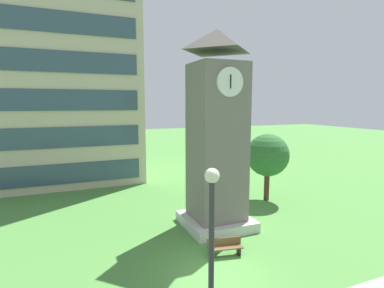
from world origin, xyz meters
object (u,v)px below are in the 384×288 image
object	(u,v)px
clock_tower	(217,141)
park_bench	(225,247)
tree_by_building	(268,155)
street_lamp	(211,263)

from	to	relation	value
clock_tower	park_bench	xyz separation A→B (m)	(-1.31, -3.60, -4.97)
park_bench	tree_by_building	size ratio (longest dim) A/B	0.35
park_bench	street_lamp	distance (m)	8.41
street_lamp	tree_by_building	xyz separation A→B (m)	(11.43, 13.28, -0.16)
clock_tower	tree_by_building	distance (m)	7.07
street_lamp	tree_by_building	world-z (taller)	street_lamp
street_lamp	tree_by_building	bearing A→B (deg)	49.30
park_bench	tree_by_building	world-z (taller)	tree_by_building
park_bench	street_lamp	size ratio (longest dim) A/B	0.30
park_bench	street_lamp	bearing A→B (deg)	-121.36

